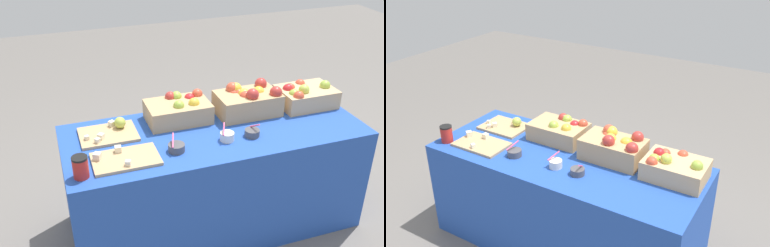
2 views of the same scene
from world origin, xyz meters
The scene contains 11 objects.
ground_plane centered at (0.00, 0.00, 0.00)m, with size 10.00×10.00×0.00m, color slate.
table centered at (0.00, 0.00, 0.37)m, with size 1.90×0.76×0.74m, color #234CAD.
apple_crate_left centered at (0.72, 0.13, 0.81)m, with size 0.38×0.28×0.18m.
apple_crate_middle centered at (0.29, 0.15, 0.83)m, with size 0.42×0.26×0.21m.
apple_crate_right centered at (-0.17, 0.20, 0.81)m, with size 0.41×0.27×0.17m.
cutting_board_front centered at (-0.61, -0.17, 0.75)m, with size 0.38×0.24×0.06m.
cutting_board_back centered at (-0.64, 0.15, 0.76)m, with size 0.35×0.26×0.09m.
sample_bowl_near centered at (0.02, -0.15, 0.77)m, with size 0.09×0.10×0.10m.
sample_bowl_mid centered at (0.19, -0.15, 0.76)m, with size 0.09×0.09×0.09m.
sample_bowl_far centered at (-0.31, -0.17, 0.76)m, with size 0.10×0.11×0.10m.
coffee_cup centered at (-0.86, -0.25, 0.80)m, with size 0.09×0.09×0.12m.
Camera 2 is at (1.39, -2.15, 2.21)m, focal length 40.33 mm.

